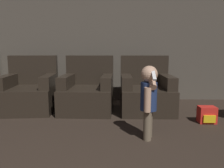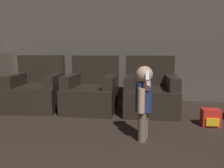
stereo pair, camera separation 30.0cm
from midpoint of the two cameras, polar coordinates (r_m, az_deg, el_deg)
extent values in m
cube|color=#51493F|center=(4.48, -4.32, 12.57)|extent=(8.40, 0.05, 2.60)
cube|color=black|center=(3.96, -22.91, -3.63)|extent=(0.91, 0.96, 0.40)
cube|color=black|center=(4.24, -21.72, 3.46)|extent=(0.84, 0.24, 0.51)
cube|color=black|center=(4.04, -27.67, 0.59)|extent=(0.23, 0.74, 0.20)
cube|color=black|center=(3.82, -18.42, 0.73)|extent=(0.23, 0.74, 0.20)
cube|color=black|center=(3.68, -8.81, -3.96)|extent=(0.85, 0.90, 0.40)
cube|color=black|center=(3.96, -7.93, 3.66)|extent=(0.83, 0.18, 0.51)
cube|color=black|center=(3.70, -14.01, 0.68)|extent=(0.18, 0.73, 0.20)
cube|color=black|center=(3.57, -3.64, 0.63)|extent=(0.18, 0.73, 0.20)
cube|color=black|center=(3.64, 6.61, -4.06)|extent=(0.84, 0.89, 0.40)
cube|color=black|center=(3.92, 6.19, 3.65)|extent=(0.83, 0.17, 0.51)
cube|color=black|center=(3.56, 1.32, 0.63)|extent=(0.17, 0.72, 0.20)
cube|color=black|center=(3.63, 11.96, 0.60)|extent=(0.17, 0.72, 0.20)
cylinder|color=brown|center=(2.59, 6.19, -10.12)|extent=(0.09, 0.09, 0.34)
cylinder|color=brown|center=(2.50, 5.80, -10.86)|extent=(0.09, 0.09, 0.34)
cylinder|color=navy|center=(2.45, 6.13, -3.27)|extent=(0.18, 0.18, 0.32)
sphere|color=tan|center=(2.41, 6.22, 2.58)|extent=(0.18, 0.18, 0.18)
cylinder|color=tan|center=(2.35, 5.66, -4.15)|extent=(0.08, 0.08, 0.27)
cylinder|color=tan|center=(2.42, 6.88, 1.07)|extent=(0.08, 0.27, 0.20)
cube|color=white|center=(2.30, 7.19, 2.34)|extent=(0.04, 0.16, 0.10)
cube|color=red|center=(3.29, 21.17, -7.50)|extent=(0.23, 0.17, 0.23)
cube|color=yellow|center=(3.22, 21.69, -8.54)|extent=(0.16, 0.02, 0.10)
camera|label=1|loc=(0.15, -92.86, -0.45)|focal=35.00mm
camera|label=2|loc=(0.15, 87.14, 0.45)|focal=35.00mm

